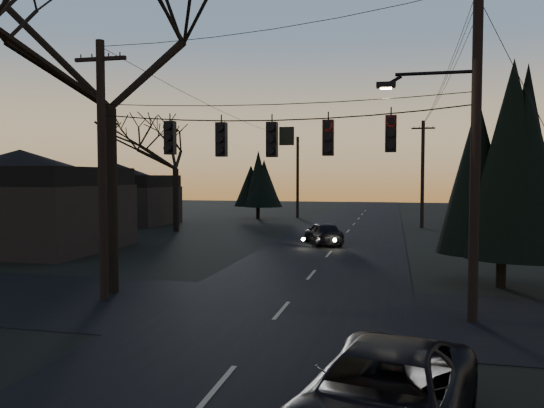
% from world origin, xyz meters
% --- Properties ---
extents(main_road, '(8.00, 120.00, 0.02)m').
position_xyz_m(main_road, '(0.00, 20.00, 0.01)').
color(main_road, black).
rests_on(main_road, ground).
extents(cross_road, '(60.00, 7.00, 0.02)m').
position_xyz_m(cross_road, '(0.00, 10.00, 0.01)').
color(cross_road, black).
rests_on(cross_road, ground).
extents(utility_pole_right, '(5.00, 0.30, 10.00)m').
position_xyz_m(utility_pole_right, '(5.50, 10.00, 0.00)').
color(utility_pole_right, black).
rests_on(utility_pole_right, ground).
extents(utility_pole_left, '(1.80, 0.30, 8.50)m').
position_xyz_m(utility_pole_left, '(-6.00, 10.00, 0.00)').
color(utility_pole_left, black).
rests_on(utility_pole_left, ground).
extents(utility_pole_far_r, '(1.80, 0.30, 8.50)m').
position_xyz_m(utility_pole_far_r, '(5.50, 38.00, 0.00)').
color(utility_pole_far_r, black).
rests_on(utility_pole_far_r, ground).
extents(utility_pole_far_l, '(0.30, 0.30, 8.00)m').
position_xyz_m(utility_pole_far_l, '(-6.00, 46.00, 0.00)').
color(utility_pole_far_l, black).
rests_on(utility_pole_far_l, ground).
extents(span_signal_assembly, '(11.50, 0.44, 1.55)m').
position_xyz_m(span_signal_assembly, '(-0.24, 10.00, 5.28)').
color(span_signal_assembly, black).
rests_on(span_signal_assembly, ground).
extents(bare_tree_left, '(10.48, 10.48, 12.92)m').
position_xyz_m(bare_tree_left, '(-6.35, 11.14, 9.04)').
color(bare_tree_left, black).
rests_on(bare_tree_left, ground).
extents(evergreen_right, '(3.85, 3.85, 7.64)m').
position_xyz_m(evergreen_right, '(7.21, 15.23, 4.41)').
color(evergreen_right, black).
rests_on(evergreen_right, ground).
extents(bare_tree_dist, '(7.41, 7.41, 9.35)m').
position_xyz_m(bare_tree_dist, '(-12.54, 31.16, 6.53)').
color(bare_tree_dist, black).
rests_on(bare_tree_dist, ground).
extents(evergreen_dist, '(4.01, 4.01, 5.80)m').
position_xyz_m(evergreen_dist, '(-9.60, 44.25, 3.49)').
color(evergreen_dist, black).
rests_on(evergreen_dist, ground).
extents(house_left_near, '(10.00, 8.00, 5.60)m').
position_xyz_m(house_left_near, '(-17.00, 20.00, 2.80)').
color(house_left_near, black).
rests_on(house_left_near, ground).
extents(house_left_far, '(9.00, 7.00, 5.20)m').
position_xyz_m(house_left_far, '(-20.00, 36.00, 2.60)').
color(house_left_far, black).
rests_on(house_left_far, ground).
extents(suv_near, '(3.41, 5.55, 1.44)m').
position_xyz_m(suv_near, '(3.20, 2.42, 0.72)').
color(suv_near, black).
rests_on(suv_near, ground).
extents(sedan_oncoming_a, '(3.07, 4.35, 1.38)m').
position_xyz_m(sedan_oncoming_a, '(-0.80, 25.92, 0.69)').
color(sedan_oncoming_a, black).
rests_on(sedan_oncoming_a, ground).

